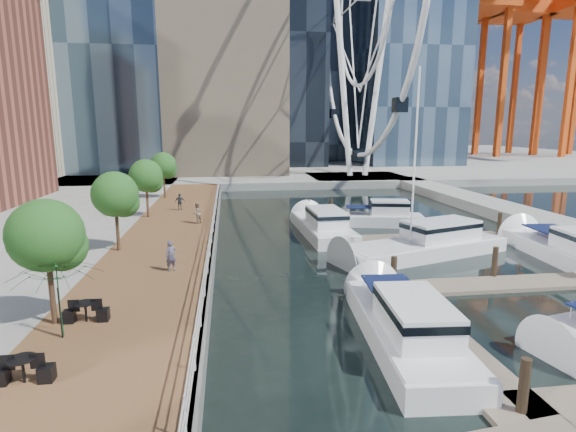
# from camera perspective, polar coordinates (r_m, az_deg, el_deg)

# --- Properties ---
(ground) EXTENTS (520.00, 520.00, 0.00)m
(ground) POSITION_cam_1_polar(r_m,az_deg,el_deg) (15.53, 13.14, -20.25)
(ground) COLOR black
(ground) RESTS_ON ground
(boardwalk) EXTENTS (6.00, 60.00, 1.00)m
(boardwalk) POSITION_cam_1_polar(r_m,az_deg,el_deg) (28.62, -15.45, -4.47)
(boardwalk) COLOR brown
(boardwalk) RESTS_ON ground
(seawall) EXTENTS (0.25, 60.00, 1.00)m
(seawall) POSITION_cam_1_polar(r_m,az_deg,el_deg) (28.35, -9.42, -4.36)
(seawall) COLOR #595954
(seawall) RESTS_ON ground
(land_far) EXTENTS (200.00, 114.00, 1.00)m
(land_far) POSITION_cam_1_polar(r_m,az_deg,el_deg) (114.68, -5.17, 7.38)
(land_far) COLOR gray
(land_far) RESTS_ON ground
(breakwater) EXTENTS (4.00, 60.00, 1.00)m
(breakwater) POSITION_cam_1_polar(r_m,az_deg,el_deg) (41.54, 29.53, -0.72)
(breakwater) COLOR gray
(breakwater) RESTS_ON ground
(pier) EXTENTS (14.00, 12.00, 1.00)m
(pier) POSITION_cam_1_polar(r_m,az_deg,el_deg) (67.49, 8.79, 4.65)
(pier) COLOR gray
(pier) RESTS_ON ground
(railing) EXTENTS (0.10, 60.00, 1.05)m
(railing) POSITION_cam_1_polar(r_m,az_deg,el_deg) (28.10, -9.69, -2.35)
(railing) COLOR white
(railing) RESTS_ON boardwalk
(floating_docks) EXTENTS (16.00, 34.00, 2.60)m
(floating_docks) POSITION_cam_1_polar(r_m,az_deg,el_deg) (26.87, 21.70, -5.91)
(floating_docks) COLOR #6D6051
(floating_docks) RESTS_ON ground
(port_cranes) EXTENTS (40.00, 52.00, 38.00)m
(port_cranes) POSITION_cam_1_polar(r_m,az_deg,el_deg) (130.71, 27.21, 15.25)
(port_cranes) COLOR #D84C14
(port_cranes) RESTS_ON ground
(street_trees) EXTENTS (2.60, 42.60, 4.60)m
(street_trees) POSITION_cam_1_polar(r_m,az_deg,el_deg) (27.34, -21.13, 2.58)
(street_trees) COLOR #3F2B1C
(street_trees) RESTS_ON ground
(cafe_tables) EXTENTS (2.50, 13.70, 0.74)m
(cafe_tables) POSITION_cam_1_polar(r_m,az_deg,el_deg) (13.42, -32.37, -20.42)
(cafe_tables) COLOR black
(cafe_tables) RESTS_ON ground
(pedestrian_near) EXTENTS (0.67, 0.59, 1.54)m
(pedestrian_near) POSITION_cam_1_polar(r_m,az_deg,el_deg) (23.05, -14.63, -4.92)
(pedestrian_near) COLOR #46455C
(pedestrian_near) RESTS_ON boardwalk
(pedestrian_mid) EXTENTS (0.95, 0.97, 1.58)m
(pedestrian_mid) POSITION_cam_1_polar(r_m,az_deg,el_deg) (33.97, -11.51, 0.38)
(pedestrian_mid) COLOR gray
(pedestrian_mid) RESTS_ON boardwalk
(pedestrian_far) EXTENTS (0.90, 0.45, 1.47)m
(pedestrian_far) POSITION_cam_1_polar(r_m,az_deg,el_deg) (39.72, -13.55, 1.76)
(pedestrian_far) COLOR #33393F
(pedestrian_far) RESTS_ON boardwalk
(moored_yachts) EXTENTS (17.87, 37.13, 11.50)m
(moored_yachts) POSITION_cam_1_polar(r_m,az_deg,el_deg) (28.29, 18.94, -5.92)
(moored_yachts) COLOR white
(moored_yachts) RESTS_ON ground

